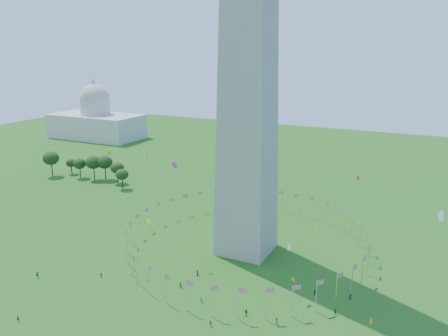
{
  "coord_description": "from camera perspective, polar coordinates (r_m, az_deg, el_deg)",
  "views": [
    {
      "loc": [
        52.63,
        -76.53,
        66.7
      ],
      "look_at": [
        -1.15,
        35.0,
        32.67
      ],
      "focal_mm": 35.0,
      "sensor_mm": 36.0,
      "label": 1
    }
  ],
  "objects": [
    {
      "name": "tree_line_west",
      "position": [
        238.93,
        -17.26,
        -0.08
      ],
      "size": [
        55.81,
        15.99,
        13.27
      ],
      "color": "#274A18",
      "rests_on": "ground"
    },
    {
      "name": "capitol_building",
      "position": [
        349.05,
        -16.47,
        7.55
      ],
      "size": [
        70.0,
        35.0,
        46.0
      ],
      "primitive_type": null,
      "color": "beige",
      "rests_on": "ground"
    },
    {
      "name": "ground",
      "position": [
        114.35,
        -7.6,
        -20.47
      ],
      "size": [
        600.0,
        600.0,
        0.0
      ],
      "primitive_type": "plane",
      "color": "#1C5614",
      "rests_on": "ground"
    },
    {
      "name": "kites_aloft",
      "position": [
        118.29,
        3.67,
        -7.84
      ],
      "size": [
        98.76,
        67.86,
        41.05
      ],
      "color": "yellow",
      "rests_on": "ground"
    },
    {
      "name": "flag_ring",
      "position": [
        150.5,
        2.91,
        -9.07
      ],
      "size": [
        80.24,
        80.24,
        9.0
      ],
      "color": "silver",
      "rests_on": "ground"
    }
  ]
}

